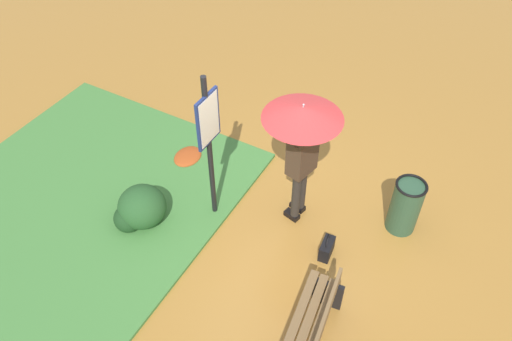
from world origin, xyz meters
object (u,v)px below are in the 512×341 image
park_bench (309,331)px  person_with_umbrella (302,134)px  trash_bin (405,206)px  handbag (327,248)px  info_sign_post (209,136)px

park_bench → person_with_umbrella: bearing=-150.1°
person_with_umbrella → trash_bin: person_with_umbrella is taller
handbag → person_with_umbrella: bearing=-120.1°
person_with_umbrella → info_sign_post: 1.14m
info_sign_post → handbag: 2.12m
info_sign_post → person_with_umbrella: bearing=114.4°
handbag → trash_bin: (-0.93, 0.70, 0.29)m
handbag → trash_bin: bearing=143.3°
info_sign_post → park_bench: (1.21, 2.00, -1.04)m
person_with_umbrella → info_sign_post: size_ratio=0.89×
info_sign_post → handbag: size_ratio=6.22×
info_sign_post → trash_bin: 2.77m
person_with_umbrella → handbag: person_with_umbrella is taller
person_with_umbrella → handbag: 1.60m
info_sign_post → trash_bin: size_ratio=2.76×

